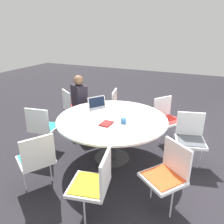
% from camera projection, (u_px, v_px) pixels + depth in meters
% --- Properties ---
extents(ground_plane, '(16.00, 16.00, 0.00)m').
position_uv_depth(ground_plane, '(112.00, 158.00, 3.72)').
color(ground_plane, black).
extents(conference_table, '(1.75, 1.75, 0.74)m').
position_uv_depth(conference_table, '(112.00, 124.00, 3.49)').
color(conference_table, '#333333').
rests_on(conference_table, ground_plane).
extents(chair_0, '(0.60, 0.60, 0.84)m').
position_uv_depth(chair_0, '(73.00, 105.00, 4.73)').
color(chair_0, white).
rests_on(chair_0, ground_plane).
extents(chair_1, '(0.48, 0.50, 0.84)m').
position_uv_depth(chair_1, '(42.00, 125.00, 3.78)').
color(chair_1, white).
rests_on(chair_1, ground_plane).
extents(chair_2, '(0.60, 0.59, 0.84)m').
position_uv_depth(chair_2, '(37.00, 157.00, 2.85)').
color(chair_2, white).
rests_on(chair_2, ground_plane).
extents(chair_3, '(0.52, 0.50, 0.84)m').
position_uv_depth(chair_3, '(94.00, 181.00, 2.41)').
color(chair_3, white).
rests_on(chair_3, ground_plane).
extents(chair_4, '(0.60, 0.60, 0.84)m').
position_uv_depth(chair_4, '(167.00, 172.00, 2.57)').
color(chair_4, white).
rests_on(chair_4, ground_plane).
extents(chair_5, '(0.52, 0.53, 0.84)m').
position_uv_depth(chair_5, '(190.00, 136.00, 3.41)').
color(chair_5, white).
rests_on(chair_5, ground_plane).
extents(chair_6, '(0.60, 0.60, 0.84)m').
position_uv_depth(chair_6, '(166.00, 116.00, 4.17)').
color(chair_6, white).
rests_on(chair_6, ground_plane).
extents(chair_7, '(0.52, 0.51, 0.84)m').
position_uv_depth(chair_7, '(120.00, 106.00, 4.68)').
color(chair_7, white).
rests_on(chair_7, ground_plane).
extents(person_0, '(0.39, 0.42, 1.19)m').
position_uv_depth(person_0, '(80.00, 99.00, 4.51)').
color(person_0, '#231E28').
rests_on(person_0, ground_plane).
extents(laptop, '(0.40, 0.38, 0.21)m').
position_uv_depth(laptop, '(98.00, 106.00, 3.80)').
color(laptop, silver).
rests_on(laptop, conference_table).
extents(spiral_notebook, '(0.22, 0.16, 0.02)m').
position_uv_depth(spiral_notebook, '(106.00, 124.00, 3.23)').
color(spiral_notebook, maroon).
rests_on(spiral_notebook, conference_table).
extents(coffee_cup, '(0.09, 0.09, 0.08)m').
position_uv_depth(coffee_cup, '(123.00, 121.00, 3.25)').
color(coffee_cup, '#33669E').
rests_on(coffee_cup, conference_table).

